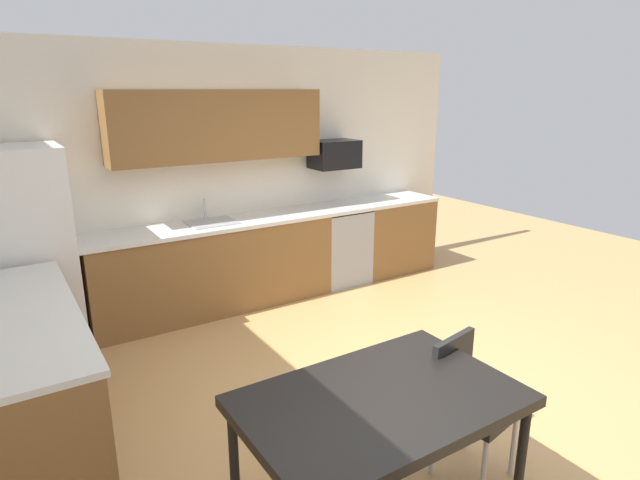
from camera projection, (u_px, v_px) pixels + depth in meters
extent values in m
plane|color=tan|center=(391.00, 397.00, 4.01)|extent=(12.00, 12.00, 0.00)
cube|color=silver|center=(239.00, 174.00, 5.78)|extent=(5.80, 0.10, 2.70)
cube|color=brown|center=(215.00, 268.00, 5.50)|extent=(2.54, 0.60, 0.90)
cube|color=brown|center=(390.00, 236.00, 6.73)|extent=(1.01, 0.60, 0.90)
cube|color=brown|center=(32.00, 384.00, 3.34)|extent=(0.60, 2.00, 0.90)
cube|color=silver|center=(254.00, 219.00, 5.62)|extent=(4.80, 0.64, 0.04)
cube|color=silver|center=(20.00, 316.00, 3.21)|extent=(0.64, 2.00, 0.04)
cube|color=brown|center=(218.00, 125.00, 5.30)|extent=(2.20, 0.34, 0.70)
cube|color=white|center=(24.00, 255.00, 4.43)|extent=(0.76, 0.70, 1.82)
cube|color=#999BA0|center=(338.00, 246.00, 6.32)|extent=(0.60, 0.60, 0.88)
cube|color=black|center=(339.00, 209.00, 6.19)|extent=(0.60, 0.60, 0.03)
cube|color=black|center=(334.00, 154.00, 6.10)|extent=(0.54, 0.36, 0.32)
cube|color=#A5A8AD|center=(212.00, 229.00, 5.38)|extent=(0.48, 0.40, 0.14)
cylinder|color=#B2B5BA|center=(205.00, 210.00, 5.48)|extent=(0.02, 0.02, 0.24)
cube|color=black|center=(381.00, 401.00, 2.64)|extent=(1.40, 0.90, 0.06)
cylinder|color=black|center=(520.00, 464.00, 2.77)|extent=(0.05, 0.05, 0.72)
cylinder|color=black|center=(235.00, 468.00, 2.74)|extent=(0.05, 0.05, 0.72)
cylinder|color=black|center=(418.00, 394.00, 3.40)|extent=(0.05, 0.05, 0.72)
cube|color=black|center=(476.00, 409.00, 3.09)|extent=(0.47, 0.47, 0.05)
cube|color=black|center=(452.00, 367.00, 3.16)|extent=(0.38, 0.11, 0.40)
cylinder|color=#B2B2B7|center=(484.00, 471.00, 2.92)|extent=(0.03, 0.03, 0.42)
cylinder|color=#B2B2B7|center=(513.00, 444.00, 3.15)|extent=(0.03, 0.03, 0.42)
cylinder|color=#B2B2B7|center=(433.00, 443.00, 3.16)|extent=(0.03, 0.03, 0.42)
cylinder|color=#B2B2B7|center=(464.00, 419.00, 3.38)|extent=(0.03, 0.03, 0.42)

